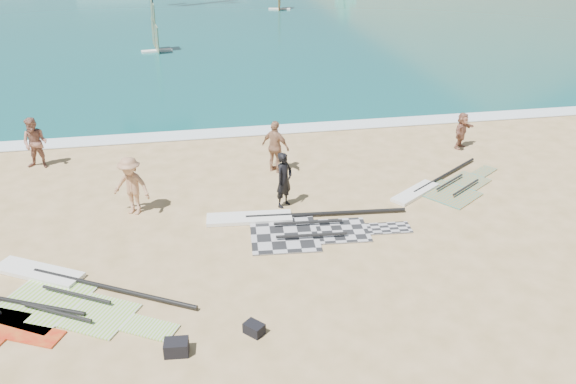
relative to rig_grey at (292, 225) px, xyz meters
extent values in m
plane|color=tan|center=(0.03, -3.60, -0.05)|extent=(300.00, 300.00, 0.00)
cube|color=white|center=(0.03, 8.70, -0.05)|extent=(300.00, 1.20, 0.04)
cube|color=#242527|center=(-0.32, -0.46, -0.03)|extent=(2.20, 2.41, 0.04)
cube|color=#242527|center=(1.48, -0.60, -0.03)|extent=(1.69, 1.59, 0.04)
cube|color=#242527|center=(2.94, -0.72, -0.03)|extent=(1.40, 0.78, 0.04)
cylinder|color=black|center=(1.22, 0.43, 0.05)|extent=(5.18, 0.54, 0.12)
cylinder|color=black|center=(0.50, -0.13, 0.11)|extent=(2.14, 0.26, 0.09)
cylinder|color=black|center=(0.43, -0.92, 0.11)|extent=(2.14, 0.26, 0.09)
cube|color=white|center=(-1.25, 0.63, 0.01)|extent=(2.76, 0.95, 0.12)
cube|color=#85CC2B|center=(-6.87, -2.65, -0.03)|extent=(2.72, 2.80, 0.04)
cube|color=#85CC2B|center=(-5.39, -3.49, -0.03)|extent=(1.98, 1.94, 0.04)
cube|color=#85CC2B|center=(-4.19, -4.18, -0.03)|extent=(1.43, 1.19, 0.04)
cylinder|color=black|center=(-5.20, -2.50, 0.05)|extent=(4.32, 2.53, 0.12)
cylinder|color=black|center=(-6.04, -2.69, 0.11)|extent=(1.80, 1.08, 0.09)
cylinder|color=black|center=(-6.41, -3.34, 0.11)|extent=(1.80, 1.08, 0.09)
cube|color=white|center=(-7.23, -1.34, 0.01)|extent=(2.56, 1.87, 0.12)
cube|color=orange|center=(5.79, 1.21, -0.03)|extent=(2.37, 2.42, 0.04)
cube|color=orange|center=(6.97, 2.04, -0.03)|extent=(1.71, 1.69, 0.04)
cube|color=orange|center=(7.94, 2.72, -0.03)|extent=(1.20, 1.07, 0.04)
cylinder|color=black|center=(6.28, 2.55, 0.05)|extent=(3.47, 2.47, 0.10)
cylinder|color=black|center=(6.12, 1.84, 0.11)|extent=(1.45, 1.05, 0.07)
cylinder|color=black|center=(6.49, 1.32, 0.11)|extent=(1.45, 1.05, 0.07)
cube|color=white|center=(4.65, 1.41, 0.01)|extent=(2.12, 1.73, 0.12)
cube|color=red|center=(-6.75, -3.98, -0.03)|extent=(1.33, 1.04, 0.04)
cylinder|color=black|center=(-7.80, -2.50, 0.05)|extent=(4.16, 2.03, 0.11)
cube|color=black|center=(-3.57, -5.13, 0.12)|extent=(0.56, 0.43, 0.34)
cube|color=black|center=(-1.79, -4.77, 0.08)|extent=(0.54, 0.55, 0.27)
imported|color=black|center=(0.01, 1.41, 0.89)|extent=(0.82, 0.80, 1.89)
imported|color=#956150|center=(-8.70, 6.26, 0.94)|extent=(1.12, 0.96, 1.98)
imported|color=tan|center=(-4.88, 1.78, 0.93)|extent=(1.46, 1.23, 1.96)
imported|color=#A67758|center=(0.19, 4.23, 0.95)|extent=(1.18, 1.16, 2.00)
imported|color=#9B654E|center=(8.15, 5.23, 0.71)|extent=(1.38, 1.24, 1.52)
cube|color=white|center=(-4.79, 26.26, 0.04)|extent=(2.20, 1.03, 0.12)
cube|color=orange|center=(-4.79, 26.26, 1.07)|extent=(0.57, 2.56, 2.31)
cube|color=orange|center=(-4.79, 26.26, 2.66)|extent=(0.35, 1.44, 1.60)
cylinder|color=black|center=(-4.79, 26.26, 1.96)|extent=(0.23, 0.73, 3.66)
cube|color=white|center=(7.14, 44.31, 0.04)|extent=(2.30, 1.15, 0.13)
camera|label=1|loc=(-2.88, -14.99, 8.67)|focal=35.00mm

